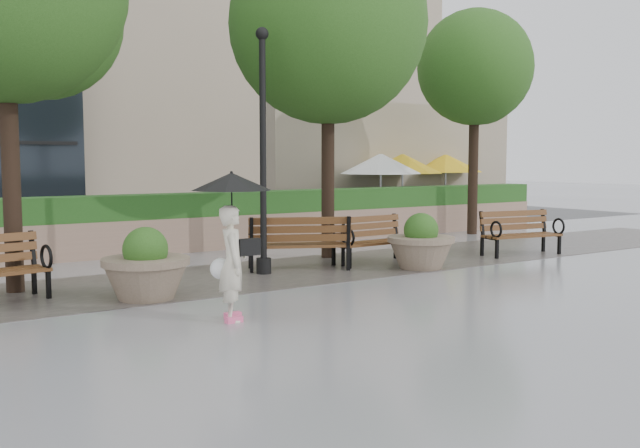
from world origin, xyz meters
TOP-DOWN VIEW (x-y plane):
  - ground at (0.00, 0.00)m, footprint 100.00×100.00m
  - cobble_strip at (0.00, 3.00)m, footprint 28.00×3.20m
  - hedge_wall at (0.00, 7.00)m, footprint 24.00×0.80m
  - cafe_wall at (9.50, 10.00)m, footprint 10.00×0.60m
  - cafe_hedge at (9.00, 7.80)m, footprint 8.00×0.50m
  - asphalt_street at (0.00, 11.00)m, footprint 40.00×7.00m
  - bench_2 at (1.11, 3.06)m, footprint 2.08×1.54m
  - bench_3 at (2.83, 2.90)m, footprint 1.84×0.82m
  - bench_4 at (6.35, 2.06)m, footprint 1.93×1.02m
  - planter_left at (-2.39, 1.89)m, footprint 1.33×1.33m
  - planter_right at (3.17, 1.84)m, footprint 1.31×1.31m
  - lamppost at (0.30, 3.00)m, footprint 0.28×0.28m
  - tree_1 at (2.71, 4.24)m, footprint 4.22×4.22m
  - tree_2 at (8.98, 6.00)m, footprint 3.37×3.25m
  - patio_umb_white at (7.52, 8.50)m, footprint 2.50×2.50m
  - patio_umb_yellow_a at (8.60, 8.74)m, footprint 2.50×2.50m
  - patio_umb_yellow_b at (11.13, 9.43)m, footprint 2.50×2.50m
  - pedestrian at (-1.93, -0.10)m, footprint 1.07×1.07m

SIDE VIEW (x-z plane):
  - ground at x=0.00m, z-range 0.00..0.00m
  - asphalt_street at x=0.00m, z-range 0.00..0.00m
  - cobble_strip at x=0.00m, z-range 0.00..0.01m
  - bench_3 at x=2.83m, z-range -0.20..0.77m
  - bench_4 at x=6.35m, z-range -0.20..0.79m
  - bench_2 at x=1.11m, z-range -0.21..0.83m
  - planter_right at x=3.17m, z-range -0.12..0.98m
  - planter_left at x=-2.39m, z-range -0.12..1.00m
  - cafe_hedge at x=9.00m, z-range 0.00..0.90m
  - hedge_wall at x=0.00m, z-range -0.01..1.34m
  - pedestrian at x=-1.93m, z-range 0.21..2.17m
  - patio_umb_white at x=7.52m, z-range 0.84..3.14m
  - patio_umb_yellow_a at x=8.60m, z-range 0.84..3.14m
  - patio_umb_yellow_b at x=11.13m, z-range 0.84..3.14m
  - cafe_wall at x=9.50m, z-range 0.00..4.00m
  - lamppost at x=0.30m, z-range -0.25..4.28m
  - tree_2 at x=8.98m, z-range 1.42..7.77m
  - tree_1 at x=2.71m, z-range 1.32..8.42m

